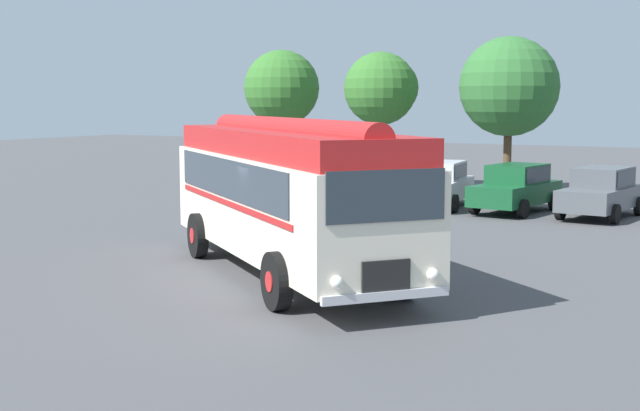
% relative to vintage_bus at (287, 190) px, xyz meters
% --- Properties ---
extents(ground_plane, '(120.00, 120.00, 0.00)m').
position_rel_vintage_bus_xyz_m(ground_plane, '(0.88, -0.61, -1.89)').
color(ground_plane, '#474749').
extents(vintage_bus, '(9.37, 8.25, 3.49)m').
position_rel_vintage_bus_xyz_m(vintage_bus, '(0.00, 0.00, 0.00)').
color(vintage_bus, silver).
rests_on(vintage_bus, ground).
extents(car_near_left, '(2.38, 4.39, 1.66)m').
position_rel_vintage_bus_xyz_m(car_near_left, '(-1.76, 13.42, -1.05)').
color(car_near_left, '#B7BABF').
rests_on(car_near_left, ground).
extents(car_mid_left, '(2.37, 4.39, 1.66)m').
position_rel_vintage_bus_xyz_m(car_mid_left, '(1.09, 13.36, -1.05)').
color(car_mid_left, '#144C28').
rests_on(car_mid_left, ground).
extents(car_mid_right, '(2.29, 4.35, 1.66)m').
position_rel_vintage_bus_xyz_m(car_mid_right, '(3.97, 13.40, -1.05)').
color(car_mid_right, '#4C5156').
rests_on(car_mid_right, ground).
extents(tree_far_left, '(3.57, 3.57, 6.22)m').
position_rel_vintage_bus_xyz_m(tree_far_left, '(-12.22, 19.54, 2.54)').
color(tree_far_left, '#4C3823').
rests_on(tree_far_left, ground).
extents(tree_left_of_centre, '(3.20, 3.20, 5.97)m').
position_rel_vintage_bus_xyz_m(tree_left_of_centre, '(-6.67, 19.04, 2.47)').
color(tree_left_of_centre, '#4C3823').
rests_on(tree_left_of_centre, ground).
extents(tree_centre, '(4.16, 4.16, 6.51)m').
position_rel_vintage_bus_xyz_m(tree_centre, '(-1.27, 19.80, 2.48)').
color(tree_centre, '#4C3823').
rests_on(tree_centre, ground).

